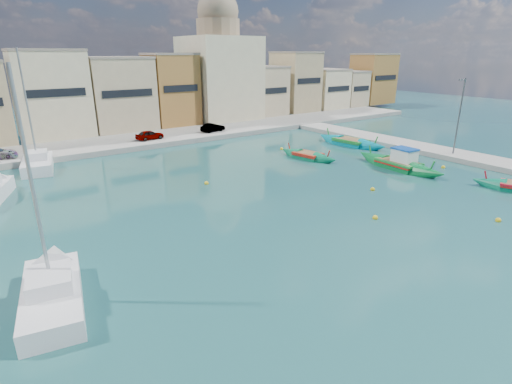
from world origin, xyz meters
name	(u,v)px	position (x,y,z in m)	size (l,w,h in m)	color
ground	(398,213)	(0.00, 0.00, 0.00)	(160.00, 160.00, 0.00)	#164343
north_quay	(186,135)	(0.00, 32.00, 0.30)	(80.00, 8.00, 0.60)	gray
north_townhouses	(203,91)	(6.68, 39.36, 5.00)	(83.20, 7.87, 10.19)	tan
church_block	(219,66)	(10.00, 40.00, 8.41)	(10.00, 10.00, 19.10)	beige
quay_street_lamp	(459,116)	(17.44, 6.00, 4.34)	(1.18, 0.16, 8.00)	#595B60
parked_cars	(100,141)	(-11.15, 30.50, 1.18)	(28.24, 2.51, 1.21)	#4C1919
luzzu_turquoise_cabin	(398,165)	(9.55, 6.86, 0.38)	(2.70, 9.97, 3.17)	#0A7133
luzzu_cyan_mid	(350,143)	(13.48, 16.28, 0.29)	(3.19, 9.62, 2.79)	#00839A
luzzu_green	(308,156)	(5.15, 14.60, 0.24)	(3.02, 7.24, 2.22)	#0B744B
yacht_north	(39,160)	(-17.73, 28.17, 0.46)	(4.03, 9.04, 11.67)	white
yacht_mid	(53,277)	(-20.73, 4.03, 0.43)	(3.82, 8.86, 10.83)	white
mooring_buoys	(354,183)	(2.61, 6.14, 0.08)	(20.97, 24.29, 0.36)	yellow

